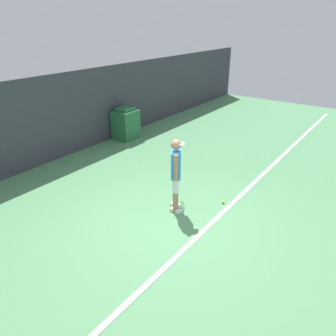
% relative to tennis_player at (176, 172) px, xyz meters
% --- Properties ---
extents(ground_plane, '(24.00, 24.00, 0.00)m').
position_rel_tennis_player_xyz_m(ground_plane, '(-0.51, -0.28, -0.90)').
color(ground_plane, '#518C5B').
extents(back_wall, '(24.00, 0.10, 2.44)m').
position_rel_tennis_player_xyz_m(back_wall, '(-0.51, 4.50, 0.32)').
color(back_wall, '#383842').
rests_on(back_wall, ground_plane).
extents(court_baseline, '(21.60, 0.10, 0.01)m').
position_rel_tennis_player_xyz_m(court_baseline, '(-0.51, -0.92, -0.90)').
color(court_baseline, white).
rests_on(court_baseline, ground_plane).
extents(tennis_player, '(0.82, 0.61, 1.63)m').
position_rel_tennis_player_xyz_m(tennis_player, '(0.00, 0.00, 0.00)').
color(tennis_player, '#A37556').
rests_on(tennis_player, ground_plane).
extents(tennis_ball, '(0.07, 0.07, 0.07)m').
position_rel_tennis_player_xyz_m(tennis_ball, '(0.83, -0.74, -0.87)').
color(tennis_ball, '#D1E533').
rests_on(tennis_ball, ground_plane).
extents(covered_chair, '(0.76, 0.70, 1.08)m').
position_rel_tennis_player_xyz_m(covered_chair, '(2.83, 4.05, -0.39)').
color(covered_chair, '#28663D').
rests_on(covered_chair, ground_plane).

